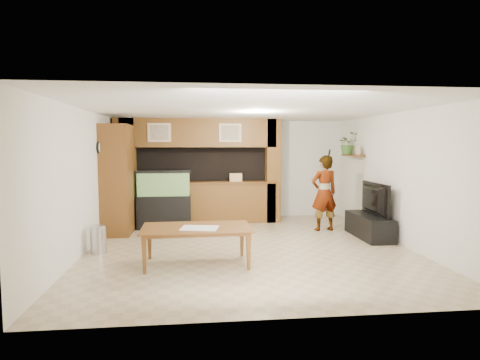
{
  "coord_description": "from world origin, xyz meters",
  "views": [
    {
      "loc": [
        -0.97,
        -7.53,
        1.95
      ],
      "look_at": [
        -0.09,
        0.6,
        1.24
      ],
      "focal_mm": 30.0,
      "sensor_mm": 36.0,
      "label": 1
    }
  ],
  "objects": [
    {
      "name": "wall_right",
      "position": [
        3.0,
        0.0,
        1.3
      ],
      "size": [
        0.0,
        6.5,
        6.5
      ],
      "primitive_type": "plane",
      "rotation": [
        1.57,
        0.0,
        -1.57
      ],
      "color": "silver",
      "rests_on": "floor"
    },
    {
      "name": "trash_can",
      "position": [
        -2.75,
        -0.19,
        0.26
      ],
      "size": [
        0.28,
        0.28,
        0.51
      ],
      "primitive_type": "cylinder",
      "color": "#B2B2B7",
      "rests_on": "floor"
    },
    {
      "name": "television",
      "position": [
        2.65,
        0.49,
        0.82
      ],
      "size": [
        0.16,
        1.2,
        0.69
      ],
      "primitive_type": "imported",
      "rotation": [
        0.0,
        0.0,
        1.58
      ],
      "color": "black",
      "rests_on": "tv_stand"
    },
    {
      "name": "pantry_cabinet",
      "position": [
        -2.7,
        1.45,
        1.2
      ],
      "size": [
        0.6,
        0.98,
        2.39
      ],
      "primitive_type": "cube",
      "color": "brown",
      "rests_on": "floor"
    },
    {
      "name": "wall_left",
      "position": [
        -3.0,
        0.0,
        1.3
      ],
      "size": [
        0.0,
        6.5,
        6.5
      ],
      "primitive_type": "plane",
      "rotation": [
        1.57,
        0.0,
        1.57
      ],
      "color": "silver",
      "rests_on": "floor"
    },
    {
      "name": "tv_stand",
      "position": [
        2.65,
        0.49,
        0.24
      ],
      "size": [
        0.52,
        1.43,
        0.48
      ],
      "primitive_type": "cube",
      "color": "black",
      "rests_on": "floor"
    },
    {
      "name": "wall_shelf",
      "position": [
        2.85,
        1.95,
        1.7
      ],
      "size": [
        0.25,
        0.9,
        0.04
      ],
      "primitive_type": "cube",
      "color": "brown",
      "rests_on": "wall_right"
    },
    {
      "name": "ceiling",
      "position": [
        0.0,
        0.0,
        2.6
      ],
      "size": [
        6.5,
        6.5,
        0.0
      ],
      "primitive_type": "plane",
      "color": "white",
      "rests_on": "wall_back"
    },
    {
      "name": "counter_box",
      "position": [
        0.0,
        2.45,
        1.14
      ],
      "size": [
        0.31,
        0.21,
        0.2
      ],
      "primitive_type": "cube",
      "rotation": [
        0.0,
        0.0,
        -0.02
      ],
      "color": "tan",
      "rests_on": "partition"
    },
    {
      "name": "partition",
      "position": [
        -0.95,
        2.64,
        1.31
      ],
      "size": [
        4.2,
        0.99,
        2.6
      ],
      "color": "brown",
      "rests_on": "floor"
    },
    {
      "name": "person",
      "position": [
        1.91,
        1.27,
        0.86
      ],
      "size": [
        0.69,
        0.52,
        1.72
      ],
      "primitive_type": "imported",
      "rotation": [
        0.0,
        0.0,
        3.32
      ],
      "color": "tan",
      "rests_on": "floor"
    },
    {
      "name": "microphone",
      "position": [
        1.96,
        1.11,
        1.77
      ],
      "size": [
        0.04,
        0.11,
        0.17
      ],
      "primitive_type": "cylinder",
      "rotation": [
        0.44,
        0.0,
        0.0
      ],
      "color": "black",
      "rests_on": "person"
    },
    {
      "name": "floor",
      "position": [
        0.0,
        0.0,
        0.0
      ],
      "size": [
        6.5,
        6.5,
        0.0
      ],
      "primitive_type": "plane",
      "color": "tan",
      "rests_on": "ground"
    },
    {
      "name": "photo_frame",
      "position": [
        2.85,
        1.67,
        1.82
      ],
      "size": [
        0.05,
        0.16,
        0.21
      ],
      "primitive_type": "cube",
      "rotation": [
        0.0,
        0.0,
        0.15
      ],
      "color": "tan",
      "rests_on": "wall_shelf"
    },
    {
      "name": "potted_plant",
      "position": [
        2.82,
        2.24,
        2.0
      ],
      "size": [
        0.56,
        0.51,
        0.55
      ],
      "primitive_type": "imported",
      "rotation": [
        0.0,
        0.0,
        0.18
      ],
      "color": "#3D692A",
      "rests_on": "wall_shelf"
    },
    {
      "name": "aquarium",
      "position": [
        -1.74,
        1.95,
        0.67
      ],
      "size": [
        1.24,
        0.46,
        1.37
      ],
      "rotation": [
        0.0,
        0.0,
        0.01
      ],
      "color": "black",
      "rests_on": "floor"
    },
    {
      "name": "wall_clock",
      "position": [
        -2.97,
        1.0,
        1.9
      ],
      "size": [
        0.05,
        0.25,
        0.25
      ],
      "color": "black",
      "rests_on": "wall_left"
    },
    {
      "name": "dining_table",
      "position": [
        -0.98,
        -1.09,
        0.31
      ],
      "size": [
        1.79,
        1.02,
        0.62
      ],
      "primitive_type": "imported",
      "rotation": [
        0.0,
        0.0,
        0.02
      ],
      "color": "brown",
      "rests_on": "floor"
    },
    {
      "name": "wall_back",
      "position": [
        0.0,
        3.25,
        1.3
      ],
      "size": [
        6.0,
        0.0,
        6.0
      ],
      "primitive_type": "plane",
      "rotation": [
        1.57,
        0.0,
        0.0
      ],
      "color": "silver",
      "rests_on": "floor"
    },
    {
      "name": "newspaper_a",
      "position": [
        -0.93,
        -1.17,
        0.63
      ],
      "size": [
        0.65,
        0.52,
        0.01
      ],
      "primitive_type": "cube",
      "rotation": [
        0.0,
        0.0,
        -0.19
      ],
      "color": "silver",
      "rests_on": "dining_table"
    }
  ]
}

